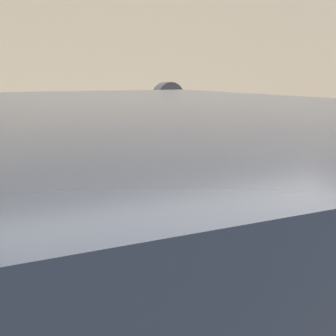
{
  "coord_description": "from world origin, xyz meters",
  "views": [
    {
      "loc": [
        -1.43,
        -1.57,
        1.79
      ],
      "look_at": [
        -0.15,
        0.99,
        1.22
      ],
      "focal_mm": 50.0,
      "sensor_mm": 36.0,
      "label": 1
    }
  ],
  "objects": [
    {
      "name": "sidewalk",
      "position": [
        0.0,
        2.2,
        0.07
      ],
      "size": [
        24.0,
        2.8,
        0.14
      ],
      "color": "#ADAAA3",
      "rests_on": "ground_plane"
    },
    {
      "name": "building_facade",
      "position": [
        0.0,
        5.02,
        2.29
      ],
      "size": [
        24.0,
        0.3,
        4.58
      ],
      "color": "tan",
      "rests_on": "ground_plane"
    },
    {
      "name": "parking_meter",
      "position": [
        -0.15,
        0.99,
        1.21
      ],
      "size": [
        0.19,
        0.12,
        1.6
      ],
      "color": "#2D2D30",
      "rests_on": "sidewalk"
    }
  ]
}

